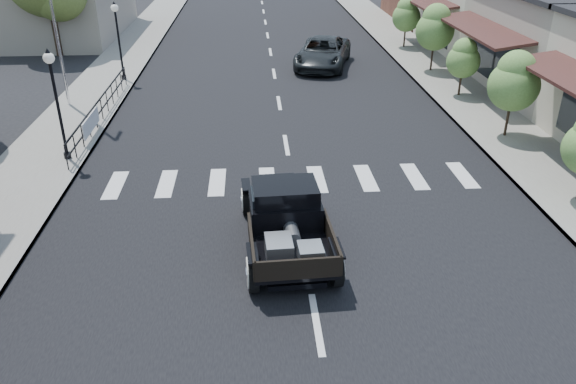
{
  "coord_description": "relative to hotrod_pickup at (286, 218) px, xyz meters",
  "views": [
    {
      "loc": [
        -1.22,
        -12.21,
        7.83
      ],
      "look_at": [
        -0.32,
        1.23,
        1.0
      ],
      "focal_mm": 35.0,
      "sensor_mm": 36.0,
      "label": 1
    }
  ],
  "objects": [
    {
      "name": "hotrod_pickup",
      "position": [
        0.0,
        0.0,
        0.0
      ],
      "size": [
        2.59,
        5.11,
        1.73
      ],
      "primitive_type": null,
      "rotation": [
        0.0,
        0.0,
        0.05
      ],
      "color": "black",
      "rests_on": "ground"
    },
    {
      "name": "small_tree_b",
      "position": [
        8.75,
        7.04,
        0.83
      ],
      "size": [
        1.85,
        1.85,
        3.08
      ],
      "primitive_type": null,
      "color": "#5B873E",
      "rests_on": "sidewalk_right"
    },
    {
      "name": "banner",
      "position": [
        -6.77,
        7.93,
        -0.42
      ],
      "size": [
        0.04,
        2.2,
        0.6
      ],
      "primitive_type": null,
      "color": "silver",
      "rests_on": "sidewalk_left"
    },
    {
      "name": "small_tree_e",
      "position": [
        8.75,
        22.28,
        0.7
      ],
      "size": [
        1.7,
        1.7,
        2.83
      ],
      "primitive_type": null,
      "color": "#5B873E",
      "rests_on": "sidewalk_right"
    },
    {
      "name": "small_tree_c",
      "position": [
        8.75,
        12.2,
        0.53
      ],
      "size": [
        1.49,
        1.49,
        2.48
      ],
      "primitive_type": null,
      "color": "#5B873E",
      "rests_on": "sidewalk_right"
    },
    {
      "name": "railing",
      "position": [
        -6.85,
        9.93,
        -0.22
      ],
      "size": [
        0.08,
        10.0,
        1.0
      ],
      "primitive_type": null,
      "color": "black",
      "rests_on": "sidewalk_left"
    },
    {
      "name": "road",
      "position": [
        0.45,
        14.93,
        -0.86
      ],
      "size": [
        14.0,
        80.0,
        0.02
      ],
      "primitive_type": "cube",
      "color": "black",
      "rests_on": "ground"
    },
    {
      "name": "lamp_post_c",
      "position": [
        -7.15,
        15.93,
        1.16
      ],
      "size": [
        0.36,
        0.36,
        3.74
      ],
      "primitive_type": null,
      "color": "black",
      "rests_on": "sidewalk_left"
    },
    {
      "name": "sidewalk_right",
      "position": [
        8.95,
        14.93,
        -0.79
      ],
      "size": [
        3.0,
        80.0,
        0.15
      ],
      "primitive_type": "cube",
      "color": "#98968A",
      "rests_on": "ground"
    },
    {
      "name": "storefront_far",
      "position": [
        15.45,
        21.93,
        1.38
      ],
      "size": [
        10.0,
        9.0,
        4.5
      ],
      "primitive_type": "cube",
      "color": "#C0B5A2",
      "rests_on": "ground"
    },
    {
      "name": "lamp_post_b",
      "position": [
        -7.15,
        5.93,
        1.16
      ],
      "size": [
        0.36,
        0.36,
        3.74
      ],
      "primitive_type": null,
      "color": "black",
      "rests_on": "sidewalk_left"
    },
    {
      "name": "sidewalk_left",
      "position": [
        -8.05,
        14.93,
        -0.79
      ],
      "size": [
        3.0,
        80.0,
        0.15
      ],
      "primitive_type": "cube",
      "color": "gray",
      "rests_on": "ground"
    },
    {
      "name": "road_markings",
      "position": [
        0.45,
        9.93,
        -0.87
      ],
      "size": [
        12.0,
        60.0,
        0.06
      ],
      "primitive_type": null,
      "color": "silver",
      "rests_on": "ground"
    },
    {
      "name": "small_tree_d",
      "position": [
        8.75,
        16.62,
        0.92
      ],
      "size": [
        1.97,
        1.97,
        3.28
      ],
      "primitive_type": null,
      "color": "#5B873E",
      "rests_on": "sidewalk_right"
    },
    {
      "name": "second_car",
      "position": [
        3.18,
        18.22,
        -0.09
      ],
      "size": [
        3.94,
        6.03,
        1.54
      ],
      "primitive_type": "imported",
      "rotation": [
        0.0,
        0.0,
        -0.27
      ],
      "color": "black",
      "rests_on": "ground"
    },
    {
      "name": "ground",
      "position": [
        0.45,
        -0.07,
        -0.87
      ],
      "size": [
        120.0,
        120.0,
        0.0
      ],
      "primitive_type": "plane",
      "color": "black",
      "rests_on": "ground"
    }
  ]
}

